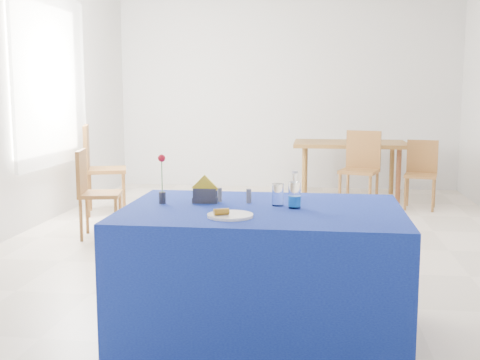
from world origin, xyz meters
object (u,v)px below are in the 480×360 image
blue_table (262,272)px  water_bottle (294,196)px  chair_win_b (97,163)px  chair_bg_left (361,164)px  oak_table (350,148)px  chair_win_a (92,187)px  chair_bg_right (421,169)px  plate (230,215)px

blue_table → water_bottle: 0.49m
chair_win_b → chair_bg_left: bearing=-94.8°
oak_table → chair_win_b: 3.33m
chair_win_a → blue_table: bearing=-150.9°
blue_table → chair_bg_left: 4.11m
chair_bg_left → chair_bg_right: bearing=27.6°
plate → chair_win_a: size_ratio=0.29×
chair_bg_right → blue_table: bearing=-98.1°
plate → chair_win_b: (-2.09, 3.57, -0.17)m
blue_table → chair_bg_left: bearing=78.2°
chair_win_b → blue_table: bearing=-164.0°
chair_win_a → chair_win_b: (-0.37, 1.12, 0.10)m
blue_table → oak_table: (0.74, 4.78, 0.30)m
chair_bg_left → blue_table: bearing=-84.1°
oak_table → chair_win_a: chair_win_a is taller
oak_table → blue_table: bearing=-98.9°
plate → oak_table: plate is taller
chair_bg_right → chair_win_a: size_ratio=0.96×
chair_bg_left → chair_win_a: chair_bg_left is taller
plate → blue_table: (0.15, 0.28, -0.39)m
chair_win_b → chair_win_a: bearing=179.9°
chair_bg_left → chair_bg_right: (0.74, 0.13, -0.07)m
plate → chair_win_b: chair_win_b is taller
plate → chair_bg_right: 4.76m
plate → chair_bg_left: bearing=77.1°
water_bottle → chair_win_b: bearing=126.5°
chair_win_b → plate: bearing=-167.8°
blue_table → chair_win_a: 2.86m
plate → blue_table: 0.50m
chair_win_a → chair_win_b: size_ratio=0.83×
oak_table → chair_bg_right: size_ratio=1.79×
blue_table → chair_bg_left: (0.84, 4.02, 0.17)m
blue_table → chair_bg_right: chair_bg_right is taller
chair_win_a → chair_bg_left: bearing=-67.3°
chair_bg_right → chair_win_b: chair_win_b is taller
blue_table → chair_bg_left: size_ratio=1.68×
chair_bg_left → chair_win_a: 3.28m
blue_table → oak_table: blue_table is taller
plate → chair_win_a: chair_win_a is taller
chair_win_a → chair_win_b: bearing=6.4°
plate → chair_win_a: bearing=125.1°
plate → chair_bg_right: chair_bg_right is taller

